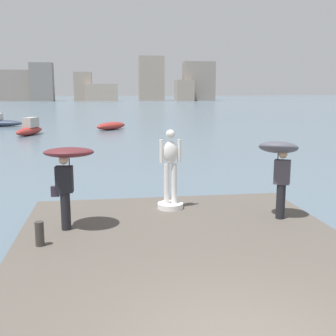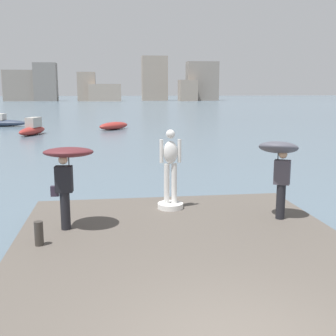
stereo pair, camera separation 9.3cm
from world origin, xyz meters
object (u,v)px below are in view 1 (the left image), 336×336
at_px(onlooker_left, 68,163).
at_px(boat_near, 111,126).
at_px(onlooker_right, 279,157).
at_px(boat_far, 30,129).
at_px(statue_white_figure, 170,177).
at_px(mooring_bollard, 40,234).

xyz_separation_m(onlooker_left, boat_near, (1.39, 28.95, -1.60)).
bearing_deg(onlooker_right, boat_far, 111.94).
distance_m(statue_white_figure, mooring_bollard, 3.94).
bearing_deg(boat_far, boat_near, 29.31).
bearing_deg(boat_near, mooring_bollard, -93.68).
xyz_separation_m(onlooker_right, mooring_bollard, (-5.60, -1.14, -1.28)).
height_order(onlooker_right, boat_far, onlooker_right).
xyz_separation_m(onlooker_left, onlooker_right, (5.07, 0.13, -0.01)).
relative_size(onlooker_right, mooring_bollard, 3.93).
distance_m(onlooker_left, boat_near, 29.03).
distance_m(onlooker_right, boat_near, 29.10).
relative_size(statue_white_figure, mooring_bollard, 4.18).
bearing_deg(statue_white_figure, onlooker_right, -26.24).
bearing_deg(boat_near, boat_far, -150.69).
height_order(mooring_bollard, boat_near, mooring_bollard).
bearing_deg(mooring_bollard, onlooker_left, 62.03).
relative_size(onlooker_left, boat_near, 0.58).
distance_m(onlooker_right, mooring_bollard, 5.85).
xyz_separation_m(statue_white_figure, boat_far, (-7.63, 23.95, -0.78)).
distance_m(onlooker_left, mooring_bollard, 1.72).
distance_m(statue_white_figure, boat_far, 25.15).
bearing_deg(onlooker_right, boat_near, 97.26).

